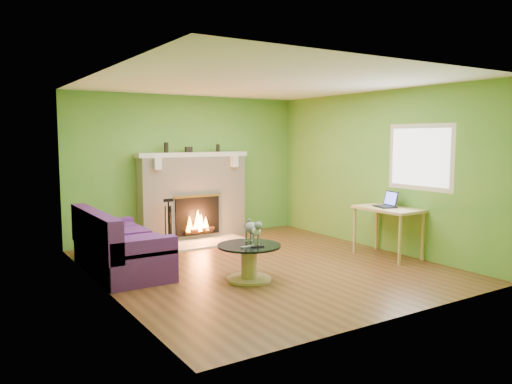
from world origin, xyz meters
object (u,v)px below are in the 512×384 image
coffee_table (249,260)px  sofa (117,248)px  desk (388,214)px  cat (252,231)px

coffee_table → sofa: bearing=134.3°
desk → cat: (-2.42, 0.09, -0.04)m
sofa → coffee_table: (1.31, -1.34, -0.06)m
desk → cat: cat is taller
desk → cat: size_ratio=1.96×
sofa → cat: (1.39, -1.29, 0.30)m
coffee_table → desk: bearing=-1.0°
desk → cat: 2.42m
coffee_table → cat: 0.37m
cat → desk: bearing=8.6°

